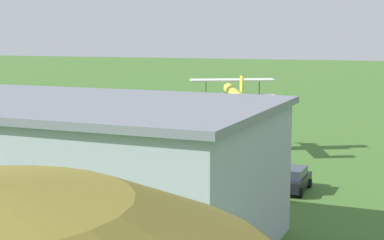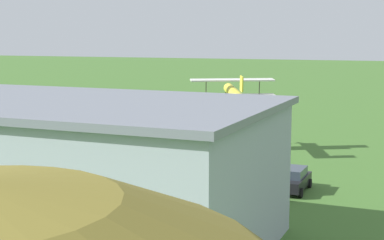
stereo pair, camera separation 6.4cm
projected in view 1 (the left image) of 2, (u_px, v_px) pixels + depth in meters
The scene contains 9 objects.
ground_plane at pixel (189, 137), 62.77m from camera, with size 400.00×400.00×0.00m, color #3D6628.
hangar at pixel (16, 165), 32.16m from camera, with size 28.42×14.18×7.39m.
biplane at pixel (234, 92), 54.17m from camera, with size 7.79×7.92×3.48m.
car_black at pixel (293, 179), 40.88m from camera, with size 2.10×4.24×1.64m.
car_silver at pixel (9, 155), 49.24m from camera, with size 2.30×4.43×1.63m.
person_beside_truck at pixel (165, 156), 48.50m from camera, with size 0.51×0.51×1.73m.
person_watching_takeoff at pixel (200, 163), 46.14m from camera, with size 0.54×0.54×1.70m.
person_walking_on_apron at pixel (95, 152), 50.42m from camera, with size 0.39×0.39×1.68m.
person_by_parked_cars at pixel (64, 148), 52.43m from camera, with size 0.48×0.48×1.55m.
Camera 1 is at (-21.78, 57.92, 10.68)m, focal length 55.72 mm.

